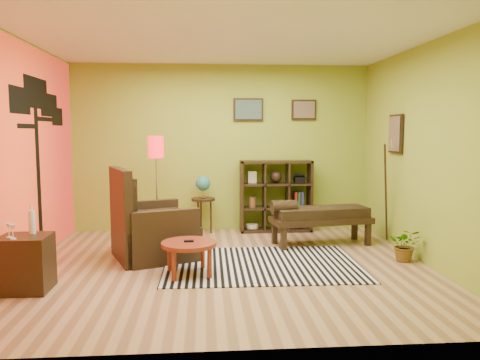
{
  "coord_description": "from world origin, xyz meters",
  "views": [
    {
      "loc": [
        -0.32,
        -5.7,
        1.69
      ],
      "look_at": [
        0.16,
        0.38,
        1.05
      ],
      "focal_mm": 35.0,
      "sensor_mm": 36.0,
      "label": 1
    }
  ],
  "objects": [
    {
      "name": "coffee_table",
      "position": [
        -0.49,
        -0.31,
        0.34
      ],
      "size": [
        0.65,
        0.65,
        0.42
      ],
      "color": "maroon",
      "rests_on": "ground"
    },
    {
      "name": "ground",
      "position": [
        0.0,
        0.0,
        0.0
      ],
      "size": [
        5.0,
        5.0,
        0.0
      ],
      "primitive_type": "plane",
      "color": "tan",
      "rests_on": "ground"
    },
    {
      "name": "room_shell",
      "position": [
        -0.09,
        0.01,
        1.8
      ],
      "size": [
        5.04,
        4.54,
        2.82
      ],
      "color": "#8EA730",
      "rests_on": "ground"
    },
    {
      "name": "zebra_rug",
      "position": [
        0.42,
        0.05,
        0.01
      ],
      "size": [
        2.48,
        1.75,
        0.01
      ],
      "primitive_type": "cube",
      "rotation": [
        0.0,
        0.0,
        -0.01
      ],
      "color": "silver",
      "rests_on": "ground"
    },
    {
      "name": "globe_table",
      "position": [
        -0.32,
        1.97,
        0.72
      ],
      "size": [
        0.39,
        0.39,
        0.95
      ],
      "color": "black",
      "rests_on": "ground"
    },
    {
      "name": "potted_plant",
      "position": [
        2.3,
        0.07,
        0.17
      ],
      "size": [
        0.53,
        0.55,
        0.34
      ],
      "primitive_type": "imported",
      "rotation": [
        0.0,
        0.0,
        -0.4
      ],
      "color": "#26661E",
      "rests_on": "ground"
    },
    {
      "name": "armchair",
      "position": [
        -1.03,
        0.5,
        0.37
      ],
      "size": [
        1.28,
        1.26,
        1.21
      ],
      "color": "black",
      "rests_on": "ground"
    },
    {
      "name": "cube_shelf",
      "position": [
        0.91,
        2.03,
        0.6
      ],
      "size": [
        1.2,
        0.35,
        1.2
      ],
      "color": "black",
      "rests_on": "ground"
    },
    {
      "name": "bench",
      "position": [
        1.38,
        1.03,
        0.44
      ],
      "size": [
        1.55,
        0.75,
        0.69
      ],
      "color": "black",
      "rests_on": "ground"
    },
    {
      "name": "floor_lamp",
      "position": [
        -1.02,
        1.34,
        1.31
      ],
      "size": [
        0.24,
        0.24,
        1.62
      ],
      "color": "silver",
      "rests_on": "ground"
    },
    {
      "name": "side_cabinet",
      "position": [
        -2.2,
        -0.71,
        0.3
      ],
      "size": [
        0.5,
        0.46,
        0.91
      ],
      "color": "black",
      "rests_on": "ground"
    }
  ]
}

